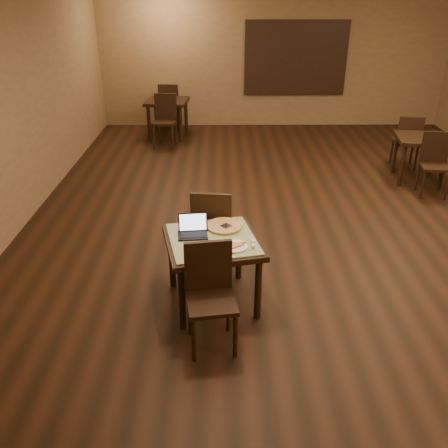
{
  "coord_description": "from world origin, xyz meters",
  "views": [
    {
      "loc": [
        -1.22,
        -6.41,
        3.03
      ],
      "look_at": [
        -1.19,
        -2.08,
        0.85
      ],
      "focal_mm": 38.0,
      "sensor_mm": 36.0,
      "label": 1
    }
  ],
  "objects_px": {
    "chair_main_far": "(213,226)",
    "laptop": "(193,229)",
    "other_table_a_chair_far": "(407,139)",
    "other_table_a_chair_near": "(435,160)",
    "other_table_b": "(167,106)",
    "other_table_b_chair_near": "(165,117)",
    "other_table_b_chair_far": "(170,104)",
    "chair_main_near": "(210,289)",
    "tiled_table": "(212,247)",
    "pizza_pan": "(224,227)",
    "other_table_a": "(421,144)"
  },
  "relations": [
    {
      "from": "chair_main_near",
      "to": "tiled_table",
      "type": "bearing_deg",
      "value": 80.05
    },
    {
      "from": "laptop",
      "to": "other_table_a_chair_far",
      "type": "bearing_deg",
      "value": 41.25
    },
    {
      "from": "tiled_table",
      "to": "other_table_a_chair_near",
      "type": "height_order",
      "value": "other_table_a_chair_near"
    },
    {
      "from": "other_table_a",
      "to": "other_table_a_chair_far",
      "type": "bearing_deg",
      "value": 99.54
    },
    {
      "from": "other_table_a_chair_near",
      "to": "other_table_b_chair_near",
      "type": "height_order",
      "value": "other_table_b_chair_near"
    },
    {
      "from": "other_table_a_chair_far",
      "to": "laptop",
      "type": "bearing_deg",
      "value": 55.98
    },
    {
      "from": "laptop",
      "to": "other_table_a_chair_near",
      "type": "bearing_deg",
      "value": 31.41
    },
    {
      "from": "chair_main_near",
      "to": "other_table_b_chair_near",
      "type": "bearing_deg",
      "value": 90.97
    },
    {
      "from": "other_table_b_chair_near",
      "to": "other_table_a",
      "type": "bearing_deg",
      "value": -18.83
    },
    {
      "from": "other_table_b",
      "to": "other_table_b_chair_far",
      "type": "relative_size",
      "value": 0.9
    },
    {
      "from": "tiled_table",
      "to": "other_table_a_chair_far",
      "type": "bearing_deg",
      "value": 37.4
    },
    {
      "from": "chair_main_near",
      "to": "other_table_a",
      "type": "xyz_separation_m",
      "value": [
        3.48,
        4.15,
        0.07
      ]
    },
    {
      "from": "other_table_b_chair_far",
      "to": "chair_main_far",
      "type": "bearing_deg",
      "value": 105.56
    },
    {
      "from": "tiled_table",
      "to": "pizza_pan",
      "type": "relative_size",
      "value": 3.02
    },
    {
      "from": "other_table_a_chair_far",
      "to": "other_table_b_chair_far",
      "type": "xyz_separation_m",
      "value": [
        -4.55,
        2.72,
        0.03
      ]
    },
    {
      "from": "chair_main_far",
      "to": "other_table_a_chair_near",
      "type": "distance_m",
      "value": 4.21
    },
    {
      "from": "other_table_a_chair_far",
      "to": "other_table_b_chair_far",
      "type": "height_order",
      "value": "other_table_b_chair_far"
    },
    {
      "from": "chair_main_far",
      "to": "other_table_a_chair_near",
      "type": "bearing_deg",
      "value": -140.1
    },
    {
      "from": "other_table_a_chair_near",
      "to": "other_table_a_chair_far",
      "type": "height_order",
      "value": "same"
    },
    {
      "from": "laptop",
      "to": "chair_main_far",
      "type": "bearing_deg",
      "value": 63.15
    },
    {
      "from": "pizza_pan",
      "to": "other_table_a_chair_far",
      "type": "relative_size",
      "value": 0.37
    },
    {
      "from": "chair_main_far",
      "to": "pizza_pan",
      "type": "distance_m",
      "value": 0.43
    },
    {
      "from": "other_table_b",
      "to": "laptop",
      "type": "bearing_deg",
      "value": -76.1
    },
    {
      "from": "chair_main_far",
      "to": "laptop",
      "type": "distance_m",
      "value": 0.59
    },
    {
      "from": "chair_main_near",
      "to": "other_table_b_chair_far",
      "type": "relative_size",
      "value": 0.96
    },
    {
      "from": "chair_main_near",
      "to": "pizza_pan",
      "type": "bearing_deg",
      "value": 72.41
    },
    {
      "from": "other_table_a",
      "to": "other_table_a_chair_near",
      "type": "xyz_separation_m",
      "value": [
        0.01,
        -0.58,
        -0.08
      ]
    },
    {
      "from": "chair_main_near",
      "to": "other_table_a_chair_near",
      "type": "distance_m",
      "value": 5.0
    },
    {
      "from": "chair_main_near",
      "to": "other_table_b",
      "type": "xyz_separation_m",
      "value": [
        -1.07,
        6.84,
        0.11
      ]
    },
    {
      "from": "chair_main_far",
      "to": "other_table_b_chair_far",
      "type": "height_order",
      "value": "other_table_b_chair_far"
    },
    {
      "from": "tiled_table",
      "to": "pizza_pan",
      "type": "bearing_deg",
      "value": 50.88
    },
    {
      "from": "pizza_pan",
      "to": "other_table_b",
      "type": "height_order",
      "value": "other_table_b"
    },
    {
      "from": "other_table_a_chair_near",
      "to": "other_table_b_chair_far",
      "type": "bearing_deg",
      "value": 148.02
    },
    {
      "from": "other_table_b",
      "to": "chair_main_near",
      "type": "bearing_deg",
      "value": -75.41
    },
    {
      "from": "other_table_b",
      "to": "other_table_b_chair_near",
      "type": "height_order",
      "value": "other_table_b_chair_near"
    },
    {
      "from": "tiled_table",
      "to": "other_table_b_chair_far",
      "type": "relative_size",
      "value": 1.04
    },
    {
      "from": "tiled_table",
      "to": "chair_main_near",
      "type": "height_order",
      "value": "chair_main_near"
    },
    {
      "from": "chair_main_far",
      "to": "laptop",
      "type": "xyz_separation_m",
      "value": [
        -0.19,
        -0.51,
        0.23
      ]
    },
    {
      "from": "other_table_a_chair_near",
      "to": "tiled_table",
      "type": "bearing_deg",
      "value": -131.35
    },
    {
      "from": "tiled_table",
      "to": "other_table_a",
      "type": "bearing_deg",
      "value": 32.99
    },
    {
      "from": "chair_main_far",
      "to": "other_table_b",
      "type": "xyz_separation_m",
      "value": [
        -1.07,
        5.62,
        0.09
      ]
    },
    {
      "from": "other_table_b",
      "to": "other_table_b_chair_near",
      "type": "distance_m",
      "value": 0.62
    },
    {
      "from": "other_table_b_chair_far",
      "to": "tiled_table",
      "type": "bearing_deg",
      "value": 104.77
    },
    {
      "from": "chair_main_near",
      "to": "pizza_pan",
      "type": "xyz_separation_m",
      "value": [
        0.13,
        0.85,
        0.2
      ]
    },
    {
      "from": "chair_main_far",
      "to": "laptop",
      "type": "bearing_deg",
      "value": 75.55
    },
    {
      "from": "pizza_pan",
      "to": "other_table_b_chair_near",
      "type": "relative_size",
      "value": 0.35
    },
    {
      "from": "other_table_a_chair_near",
      "to": "other_table_b",
      "type": "relative_size",
      "value": 1.04
    },
    {
      "from": "other_table_a_chair_far",
      "to": "other_table_b_chair_near",
      "type": "height_order",
      "value": "other_table_b_chair_near"
    },
    {
      "from": "tiled_table",
      "to": "chair_main_near",
      "type": "xyz_separation_m",
      "value": [
        -0.01,
        -0.61,
        -0.09
      ]
    },
    {
      "from": "other_table_a_chair_far",
      "to": "other_table_b",
      "type": "distance_m",
      "value": 5.01
    }
  ]
}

